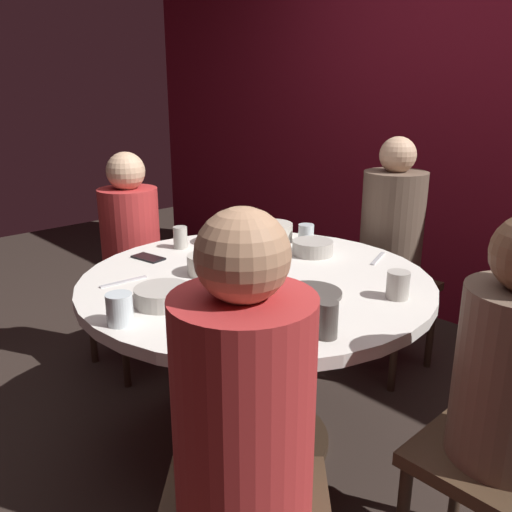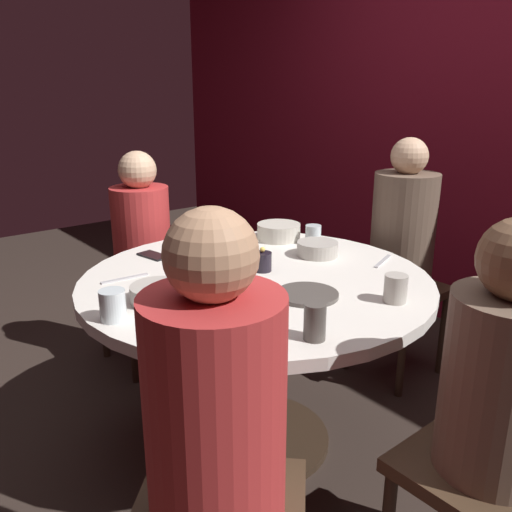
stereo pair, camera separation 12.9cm
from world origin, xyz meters
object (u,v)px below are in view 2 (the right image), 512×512
at_px(seated_diner_right, 501,387).
at_px(seated_diner_front_right, 215,414).
at_px(cup_center_front, 315,322).
at_px(wine_glass, 241,262).
at_px(dining_table, 256,314).
at_px(seated_diner_left, 142,236).
at_px(bowl_sauce_side, 228,235).
at_px(seated_diner_back, 403,235).
at_px(bowl_serving_large, 317,249).
at_px(cup_beside_wine, 187,236).
at_px(cup_far_edge, 113,305).
at_px(bowl_rice_portion, 208,263).
at_px(cup_near_candle, 396,288).
at_px(cup_by_right_diner, 211,309).
at_px(bowl_salad_center, 279,232).
at_px(bowl_small_white, 159,293).
at_px(cup_by_left_diner, 313,235).
at_px(dinner_plate, 307,294).
at_px(candle_holder, 263,261).
at_px(cell_phone, 153,256).

bearing_deg(seated_diner_right, seated_diner_front_right, 63.44).
bearing_deg(cup_center_front, wine_glass, 175.44).
distance_m(dining_table, seated_diner_left, 0.92).
xyz_separation_m(seated_diner_left, bowl_sauce_side, (0.46, 0.20, 0.07)).
bearing_deg(seated_diner_back, seated_diner_right, 46.18).
relative_size(bowl_serving_large, cup_beside_wine, 1.79).
distance_m(dining_table, wine_glass, 0.36).
bearing_deg(seated_diner_back, cup_far_edge, 1.07).
relative_size(bowl_sauce_side, bowl_rice_portion, 1.22).
height_order(cup_near_candle, cup_beside_wine, cup_beside_wine).
xyz_separation_m(seated_diner_front_right, cup_far_edge, (-0.60, 0.05, 0.04)).
bearing_deg(seated_diner_left, bowl_rice_portion, -8.60).
bearing_deg(cup_near_candle, cup_by_right_diner, -110.85).
bearing_deg(dining_table, bowl_salad_center, 128.95).
bearing_deg(cup_near_candle, wine_glass, -132.97).
height_order(seated_diner_front_right, cup_by_right_diner, seated_diner_front_right).
xyz_separation_m(bowl_salad_center, bowl_small_white, (0.31, -0.81, -0.01)).
xyz_separation_m(seated_diner_back, seated_diner_front_right, (0.63, -1.54, 0.00)).
height_order(seated_diner_right, cup_by_left_diner, seated_diner_right).
relative_size(seated_diner_right, dinner_plate, 5.28).
xyz_separation_m(bowl_small_white, bowl_sauce_side, (-0.43, 0.60, 0.00)).
height_order(wine_glass, cup_beside_wine, wine_glass).
bearing_deg(cup_beside_wine, cup_far_edge, -48.59).
height_order(cup_by_left_diner, cup_by_right_diner, cup_by_right_diner).
bearing_deg(candle_holder, seated_diner_front_right, -46.12).
bearing_deg(bowl_small_white, wine_glass, 57.05).
bearing_deg(bowl_salad_center, wine_glass, -51.38).
xyz_separation_m(seated_diner_right, dinner_plate, (-0.68, 0.01, 0.03)).
height_order(seated_diner_right, cup_far_edge, seated_diner_right).
relative_size(seated_diner_left, cup_beside_wine, 11.57).
bearing_deg(seated_diner_right, cup_center_front, 24.84).
xyz_separation_m(bowl_small_white, cup_near_candle, (0.50, 0.60, 0.02)).
bearing_deg(dining_table, cup_far_edge, -87.25).
height_order(dining_table, seated_diner_front_right, seated_diner_front_right).
height_order(dinner_plate, cup_beside_wine, cup_beside_wine).
height_order(bowl_small_white, cup_by_right_diner, cup_by_right_diner).
bearing_deg(dining_table, cup_by_left_diner, 110.04).
xyz_separation_m(dining_table, seated_diner_back, (0.00, 0.91, 0.15)).
bearing_deg(cell_phone, cup_near_candle, -77.97).
xyz_separation_m(bowl_sauce_side, cup_center_front, (0.95, -0.40, 0.02)).
xyz_separation_m(dining_table, cup_by_right_diner, (0.26, -0.38, 0.21)).
distance_m(candle_holder, cup_by_right_diner, 0.53).
bearing_deg(seated_diner_front_right, seated_diner_back, -22.71).
relative_size(dinner_plate, bowl_serving_large, 1.24).
height_order(wine_glass, bowl_rice_portion, wine_glass).
xyz_separation_m(candle_holder, bowl_small_white, (0.02, -0.46, -0.01)).
bearing_deg(cup_by_right_diner, candle_holder, 123.49).
height_order(dinner_plate, cup_by_left_diner, cup_by_left_diner).
xyz_separation_m(bowl_rice_portion, cup_near_candle, (0.63, 0.31, 0.01)).
height_order(wine_glass, cup_center_front, wine_glass).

